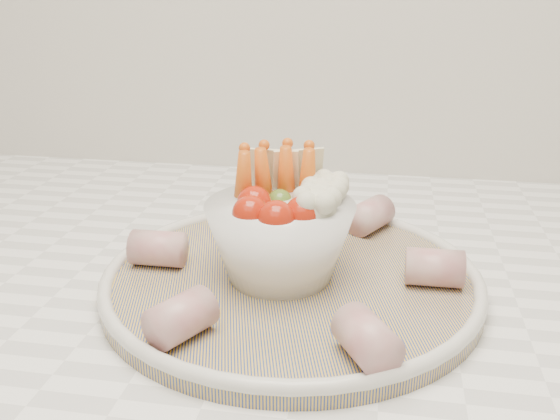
# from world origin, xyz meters

# --- Properties ---
(serving_platter) EXTENTS (0.40, 0.40, 0.02)m
(serving_platter) POSITION_xyz_m (0.15, 1.40, 0.93)
(serving_platter) COLOR navy
(serving_platter) RESTS_ON kitchen_counter
(veggie_bowl) EXTENTS (0.13, 0.13, 0.11)m
(veggie_bowl) POSITION_xyz_m (0.14, 1.39, 0.98)
(veggie_bowl) COLOR white
(veggie_bowl) RESTS_ON serving_platter
(cured_meat_rolls) EXTENTS (0.29, 0.29, 0.03)m
(cured_meat_rolls) POSITION_xyz_m (0.15, 1.40, 0.95)
(cured_meat_rolls) COLOR #AA4D53
(cured_meat_rolls) RESTS_ON serving_platter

